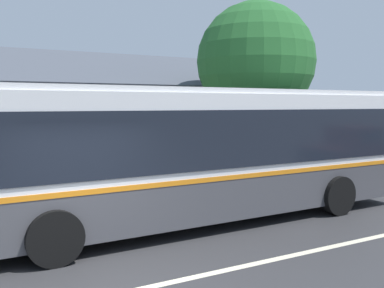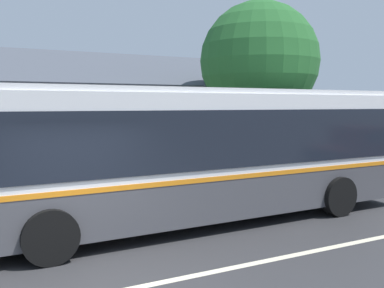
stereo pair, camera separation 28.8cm
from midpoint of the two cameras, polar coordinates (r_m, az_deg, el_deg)
The scene contains 4 objects.
sidewalk_far at distance 12.37m, azimuth -20.31°, elevation -7.79°, with size 60.00×3.00×0.15m, color #9E9E99.
transit_bus at distance 10.01m, azimuth -1.51°, elevation -1.05°, with size 12.12×2.92×3.16m.
street_tree_primary at distance 15.94m, azimuth 8.04°, elevation 10.37°, with size 4.29×4.29×6.52m.
bus_stop_sign at distance 15.53m, azimuth 16.31°, elevation 0.78°, with size 0.36×0.07×2.40m.
Camera 1 is at (-1.82, -5.88, 2.80)m, focal length 40.00 mm.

